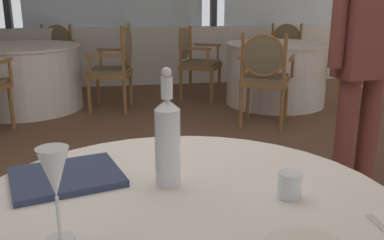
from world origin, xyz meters
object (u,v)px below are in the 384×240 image
dining_chair_1_1 (264,72)px  water_bottle (168,139)px  dining_chair_1_0 (194,57)px  dining_chair_1_3 (285,51)px  dining_chair_2_1 (117,62)px  menu_book (67,177)px  dining_chair_2_2 (55,52)px  dining_chair_1_2 (370,61)px  diner_person_0 (366,58)px  wine_glass (55,175)px  water_tumbler (290,185)px

dining_chair_1_1 → water_bottle: bearing=-177.1°
dining_chair_1_0 → dining_chair_1_3: bearing=45.0°
water_bottle → dining_chair_2_1: water_bottle is taller
menu_book → dining_chair_2_2: 5.04m
water_bottle → dining_chair_1_2: bearing=50.6°
dining_chair_2_2 → diner_person_0: size_ratio=0.57×
dining_chair_2_1 → dining_chair_1_3: bearing=-147.4°
wine_glass → water_bottle: bearing=43.2°
water_bottle → menu_book: size_ratio=1.10×
dining_chair_1_1 → wine_glass: bearing=-179.4°
wine_glass → dining_chair_2_2: size_ratio=0.24×
water_bottle → dining_chair_2_2: bearing=100.9°
dining_chair_2_2 → dining_chair_2_1: bearing=45.4°
menu_book → dining_chair_2_2: dining_chair_2_2 is taller
menu_book → dining_chair_2_1: (0.16, 3.70, -0.19)m
menu_book → diner_person_0: diner_person_0 is taller
diner_person_0 → menu_book: bearing=117.0°
menu_book → dining_chair_1_0: (1.14, 4.15, -0.22)m
dining_chair_1_0 → diner_person_0: size_ratio=0.57×
wine_glass → dining_chair_1_1: 3.47m
water_bottle → diner_person_0: size_ratio=0.21×
wine_glass → diner_person_0: (1.66, 1.55, 0.00)m
menu_book → diner_person_0: 2.08m
dining_chair_1_0 → dining_chair_1_3: dining_chair_1_3 is taller
water_tumbler → dining_chair_2_1: 3.95m
dining_chair_1_0 → dining_chair_1_1: dining_chair_1_1 is taller
dining_chair_1_1 → dining_chair_1_2: (1.41, 0.44, 0.01)m
menu_book → dining_chair_1_2: (2.99, 3.19, -0.18)m
dining_chair_2_1 → dining_chair_2_2: dining_chair_2_1 is taller
dining_chair_1_2 → diner_person_0: bearing=84.0°
dining_chair_2_1 → diner_person_0: 2.94m
water_tumbler → dining_chair_1_1: bearing=71.8°
dining_chair_1_1 → diner_person_0: 1.58m
wine_glass → menu_book: size_ratio=0.71×
dining_chair_1_3 → diner_person_0: bearing=13.2°
dining_chair_2_2 → water_bottle: bearing=22.9°
wine_glass → dining_chair_1_1: size_ratio=0.23×
dining_chair_2_1 → diner_person_0: (1.52, -2.49, 0.34)m
menu_book → dining_chair_1_2: 4.38m
dining_chair_1_0 → dining_chair_2_2: dining_chair_1_0 is taller
water_tumbler → dining_chair_1_3: size_ratio=0.08×
dining_chair_1_2 → diner_person_0: 2.40m
dining_chair_1_2 → water_tumbler: bearing=82.4°
wine_glass → diner_person_0: size_ratio=0.14×
diner_person_0 → dining_chair_1_2: bearing=-42.2°
dining_chair_1_3 → dining_chair_1_0: bearing=-45.0°
dining_chair_1_1 → dining_chair_1_2: size_ratio=0.97×
water_tumbler → wine_glass: bearing=-168.7°
dining_chair_1_1 → dining_chair_1_3: size_ratio=1.04×
dining_chair_1_0 → dining_chair_1_2: bearing=0.0°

